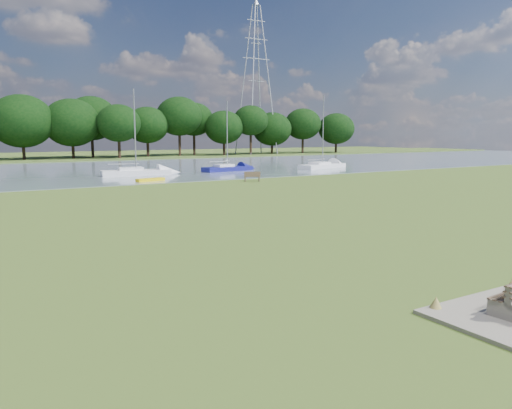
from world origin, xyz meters
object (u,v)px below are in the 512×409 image
sailboat_0 (135,170)px  sailboat_5 (227,167)px  pylon (256,58)px  sailboat_3 (322,164)px  kayak (150,180)px  riverbank_bench (252,176)px

sailboat_0 → sailboat_5: (11.18, 0.23, -0.02)m
pylon → sailboat_3: bearing=-109.8°
kayak → sailboat_5: bearing=18.9°
pylon → sailboat_5: size_ratio=3.90×
kayak → sailboat_5: size_ratio=0.34×
sailboat_3 → sailboat_5: bearing=156.4°
sailboat_0 → riverbank_bench: bearing=-50.5°
sailboat_3 → pylon: bearing=54.8°
sailboat_3 → kayak: bearing=177.2°
sailboat_3 → riverbank_bench: bearing=-163.6°
sailboat_0 → sailboat_5: size_ratio=1.11×
sailboat_3 → sailboat_5: size_ratio=1.12×
riverbank_bench → sailboat_0: bearing=146.2°
kayak → sailboat_5: (12.06, 7.44, 0.36)m
pylon → sailboat_0: bearing=-135.0°
sailboat_0 → sailboat_3: size_ratio=0.99×
pylon → riverbank_bench: bearing=-121.7°
riverbank_bench → sailboat_3: size_ratio=0.17×
riverbank_bench → sailboat_3: (16.66, 10.35, 0.06)m
pylon → sailboat_3: 46.79m
kayak → riverbank_bench: bearing=-42.7°
riverbank_bench → pylon: size_ratio=0.05×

